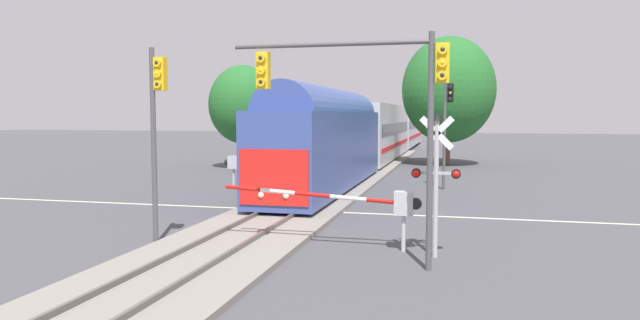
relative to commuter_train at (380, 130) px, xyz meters
The scene contains 12 objects.
ground_plane 27.03m from the commuter_train, 90.01° to the right, with size 220.00×220.00×0.00m, color #47474C.
road_centre_stripe 27.03m from the commuter_train, 90.01° to the right, with size 44.00×0.20×0.01m.
railway_track 27.02m from the commuter_train, 90.01° to the right, with size 4.40×80.00×0.32m.
commuter_train is the anchor object (origin of this frame).
crossing_gate_near 33.48m from the commuter_train, 82.20° to the right, with size 6.19×0.40×1.85m.
crossing_signal_mast 34.22m from the commuter_train, 79.55° to the right, with size 1.36×0.44×4.13m.
crossing_gate_far 21.18m from the commuter_train, 102.60° to the right, with size 5.92×0.40×1.89m.
traffic_signal_far_side 19.36m from the commuter_train, 71.42° to the right, with size 0.53×0.38×6.04m.
traffic_signal_near_right 35.45m from the commuter_train, 82.57° to the right, with size 5.76×0.38×6.17m.
traffic_signal_median 34.28m from the commuter_train, 93.65° to the right, with size 0.53×0.38×6.10m.
oak_behind_train 13.08m from the commuter_train, 135.26° to the right, with size 5.24×5.24×7.82m.
elm_centre_background 7.38m from the commuter_train, 26.40° to the right, with size 7.39×7.39×10.30m.
Camera 1 is at (6.84, -23.10, 4.06)m, focal length 32.09 mm.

